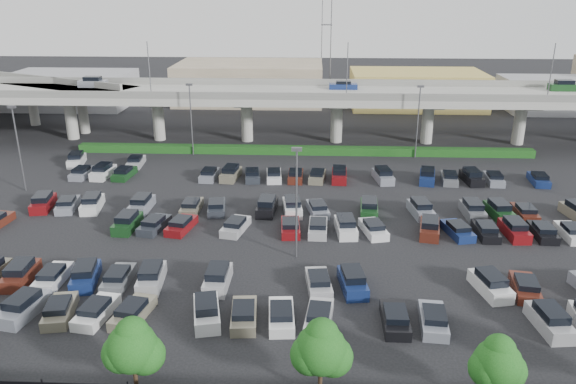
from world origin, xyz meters
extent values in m
plane|color=black|center=(0.00, 0.00, 0.00)|extent=(280.00, 280.00, 0.00)
cube|color=gray|center=(0.00, 32.00, 7.25)|extent=(150.00, 13.00, 1.10)
cube|color=slate|center=(0.00, 25.75, 8.30)|extent=(150.00, 0.50, 1.00)
cube|color=slate|center=(0.00, 38.25, 8.30)|extent=(150.00, 0.50, 1.00)
cylinder|color=gray|center=(-37.00, 32.00, 3.35)|extent=(1.80, 1.80, 6.70)
cube|color=slate|center=(-37.00, 32.00, 6.50)|extent=(2.60, 9.75, 0.50)
cylinder|color=gray|center=(-23.00, 32.00, 3.35)|extent=(1.80, 1.80, 6.70)
cube|color=slate|center=(-23.00, 32.00, 6.50)|extent=(2.60, 9.75, 0.50)
cylinder|color=gray|center=(-9.00, 32.00, 3.35)|extent=(1.80, 1.80, 6.70)
cube|color=slate|center=(-9.00, 32.00, 6.50)|extent=(2.60, 9.75, 0.50)
cylinder|color=gray|center=(5.00, 32.00, 3.35)|extent=(1.80, 1.80, 6.70)
cube|color=slate|center=(5.00, 32.00, 6.50)|extent=(2.60, 9.75, 0.50)
cylinder|color=gray|center=(19.00, 32.00, 3.35)|extent=(1.80, 1.80, 6.70)
cube|color=slate|center=(19.00, 32.00, 6.50)|extent=(2.60, 9.75, 0.50)
cylinder|color=gray|center=(33.00, 32.00, 3.35)|extent=(1.80, 1.80, 6.70)
cube|color=slate|center=(33.00, 32.00, 6.50)|extent=(2.60, 9.75, 0.50)
cube|color=gray|center=(-34.00, 35.00, 8.32)|extent=(4.40, 1.82, 1.05)
cube|color=black|center=(-34.00, 35.00, 9.14)|extent=(2.60, 1.60, 0.65)
cube|color=navy|center=(6.00, 35.00, 8.21)|extent=(4.40, 1.82, 0.82)
cube|color=black|center=(6.00, 35.00, 8.84)|extent=(2.30, 1.60, 0.50)
cube|color=#153D1A|center=(40.00, 35.00, 8.32)|extent=(4.40, 1.82, 1.05)
cube|color=black|center=(40.00, 35.00, 9.14)|extent=(2.60, 1.60, 0.65)
cylinder|color=#525358|center=(-22.00, 25.90, 11.80)|extent=(0.14, 0.14, 8.00)
cylinder|color=#525358|center=(6.00, 25.90, 11.80)|extent=(0.14, 0.14, 8.00)
cylinder|color=#525358|center=(34.00, 25.90, 11.80)|extent=(0.14, 0.14, 8.00)
cube|color=gray|center=(-52.00, 43.00, 7.25)|extent=(50.93, 30.13, 1.10)
cube|color=slate|center=(-52.00, 43.00, 8.30)|extent=(47.34, 22.43, 1.00)
cylinder|color=gray|center=(-47.47, 40.89, 3.35)|extent=(1.60, 1.60, 6.70)
cylinder|color=gray|center=(-36.59, 35.82, 3.35)|extent=(1.60, 1.60, 6.70)
cube|color=#123D14|center=(0.00, 25.00, 0.55)|extent=(66.00, 1.60, 1.10)
cylinder|color=#332316|center=(-9.00, -26.67, 0.98)|extent=(0.26, 0.26, 1.96)
sphere|color=#154913|center=(-9.00, -26.67, 3.37)|extent=(3.04, 3.04, 3.04)
sphere|color=#154913|center=(-8.29, -26.57, 2.82)|extent=(2.39, 2.39, 2.39)
sphere|color=#154913|center=(-9.60, -26.75, 3.04)|extent=(2.39, 2.39, 2.39)
sphere|color=#154913|center=(-8.96, -26.55, 4.24)|extent=(2.06, 2.06, 2.06)
cylinder|color=#332316|center=(2.00, -26.39, 0.99)|extent=(0.26, 0.26, 1.97)
sphere|color=#154913|center=(2.00, -26.39, 3.39)|extent=(3.07, 3.07, 3.07)
sphere|color=#154913|center=(2.71, -26.29, 2.85)|extent=(2.41, 2.41, 2.41)
sphere|color=#154913|center=(1.40, -26.47, 3.07)|extent=(2.41, 2.41, 2.41)
sphere|color=#154913|center=(2.04, -26.27, 4.27)|extent=(2.08, 2.08, 2.08)
sphere|color=#154913|center=(12.00, -26.82, 3.09)|extent=(2.79, 2.79, 2.79)
sphere|color=#154913|center=(12.65, -26.72, 2.59)|extent=(2.19, 2.19, 2.19)
sphere|color=#154913|center=(11.45, -26.90, 2.79)|extent=(2.19, 2.19, 2.19)
sphere|color=#154913|center=(12.04, -26.70, 3.89)|extent=(1.89, 1.89, 1.89)
cube|color=gray|center=(-20.00, -18.50, 0.53)|extent=(2.58, 4.66, 1.05)
cube|color=black|center=(-20.00, -18.50, 1.34)|extent=(2.04, 2.85, 0.65)
cube|color=#756F5B|center=(-17.25, -18.50, 0.41)|extent=(2.59, 4.66, 0.82)
cube|color=black|center=(-17.25, -18.70, 1.04)|extent=(1.99, 2.55, 0.50)
cube|color=white|center=(-14.50, -18.50, 0.41)|extent=(2.44, 4.62, 0.82)
cube|color=black|center=(-14.50, -18.70, 1.04)|extent=(1.92, 2.51, 0.50)
cube|color=#756F5B|center=(-11.75, -18.50, 0.41)|extent=(2.61, 4.66, 0.82)
cube|color=black|center=(-11.75, -18.70, 1.04)|extent=(2.00, 2.56, 0.50)
cube|color=white|center=(-6.25, -18.50, 0.53)|extent=(2.72, 4.69, 1.05)
cube|color=black|center=(-6.25, -18.50, 1.34)|extent=(2.12, 2.88, 0.65)
cube|color=#756F5B|center=(-3.50, -18.50, 0.41)|extent=(2.18, 4.53, 0.82)
cube|color=black|center=(-3.50, -18.70, 1.04)|extent=(1.79, 2.42, 0.50)
cube|color=white|center=(-0.75, -18.50, 0.41)|extent=(2.16, 4.53, 0.82)
cube|color=black|center=(-0.75, -18.70, 1.04)|extent=(1.78, 2.42, 0.50)
cube|color=#AEADB2|center=(2.00, -18.50, 0.41)|extent=(2.30, 4.58, 0.82)
cube|color=black|center=(2.00, -18.70, 1.04)|extent=(1.85, 2.47, 0.50)
cube|color=black|center=(7.50, -18.50, 0.41)|extent=(1.85, 4.41, 0.82)
cube|color=black|center=(7.50, -18.70, 1.04)|extent=(1.62, 2.31, 0.50)
cube|color=gray|center=(10.25, -18.50, 0.41)|extent=(2.21, 4.55, 0.82)
cube|color=black|center=(10.25, -18.70, 1.04)|extent=(1.80, 2.44, 0.50)
cube|color=#AEADB2|center=(18.50, -18.50, 0.53)|extent=(2.26, 4.56, 1.05)
cube|color=black|center=(18.50, -18.50, 1.34)|extent=(1.86, 2.75, 0.65)
cube|color=#532016|center=(-22.75, -13.50, 0.53)|extent=(2.07, 4.50, 1.05)
cube|color=black|center=(-22.75, -13.50, 1.34)|extent=(1.75, 2.69, 0.65)
cube|color=white|center=(-20.00, -13.50, 0.41)|extent=(1.82, 4.40, 0.82)
cube|color=black|center=(-20.00, -13.70, 1.04)|extent=(1.60, 2.30, 0.50)
cube|color=navy|center=(-17.25, -13.50, 0.53)|extent=(2.58, 4.66, 1.05)
cube|color=black|center=(-17.25, -13.50, 1.34)|extent=(2.04, 2.85, 0.65)
cube|color=slate|center=(-14.50, -13.50, 0.41)|extent=(1.86, 4.42, 0.82)
cube|color=black|center=(-14.50, -13.70, 1.04)|extent=(1.62, 2.32, 0.50)
cube|color=#AEADB2|center=(-11.75, -13.50, 0.53)|extent=(2.18, 4.54, 1.05)
cube|color=black|center=(-11.75, -13.50, 1.34)|extent=(1.81, 2.73, 0.65)
cube|color=#AEADB2|center=(-6.25, -13.50, 0.53)|extent=(1.90, 4.43, 1.05)
cube|color=black|center=(-6.25, -13.50, 1.34)|extent=(1.65, 2.63, 0.65)
cube|color=#AEADB2|center=(2.00, -13.50, 0.41)|extent=(2.31, 4.58, 0.82)
cube|color=black|center=(2.00, -13.70, 1.04)|extent=(1.85, 2.47, 0.50)
cube|color=navy|center=(4.75, -13.50, 0.53)|extent=(2.41, 4.61, 1.05)
cube|color=black|center=(4.75, -13.50, 1.34)|extent=(1.95, 2.80, 0.65)
cube|color=white|center=(15.75, -13.50, 0.53)|extent=(2.71, 4.69, 1.05)
cube|color=black|center=(15.75, -13.50, 1.34)|extent=(2.11, 2.88, 0.65)
cube|color=#532016|center=(18.50, -13.50, 0.41)|extent=(2.46, 4.62, 0.82)
cube|color=black|center=(18.50, -13.70, 1.04)|extent=(1.93, 2.51, 0.50)
cube|color=#153D1A|center=(-17.25, -2.50, 0.53)|extent=(2.06, 4.49, 1.05)
cube|color=black|center=(-17.25, -2.50, 1.34)|extent=(1.74, 2.68, 0.65)
cube|color=#2A2F37|center=(-14.50, -2.50, 0.41)|extent=(2.69, 4.68, 0.82)
cube|color=black|center=(-14.50, -2.70, 1.04)|extent=(2.04, 2.58, 0.50)
cube|color=maroon|center=(-11.75, -2.50, 0.41)|extent=(2.67, 4.68, 0.82)
cube|color=black|center=(-11.75, -2.70, 1.04)|extent=(2.03, 2.58, 0.50)
cube|color=#AEADB2|center=(-6.25, -2.50, 0.41)|extent=(2.75, 4.69, 0.82)
cube|color=black|center=(-6.25, -2.70, 1.04)|extent=(2.07, 2.60, 0.50)
cube|color=maroon|center=(-0.75, -2.50, 0.41)|extent=(2.11, 4.51, 0.82)
cube|color=black|center=(-0.75, -2.70, 1.04)|extent=(1.75, 2.40, 0.50)
cube|color=#AEADB2|center=(2.00, -2.50, 0.41)|extent=(1.97, 4.46, 0.82)
cube|color=black|center=(2.00, -2.70, 1.04)|extent=(1.68, 2.35, 0.50)
cube|color=white|center=(4.75, -2.50, 0.53)|extent=(2.23, 4.55, 1.05)
cube|color=black|center=(4.75, -2.50, 1.34)|extent=(1.84, 2.74, 0.65)
cube|color=white|center=(7.50, -2.50, 0.41)|extent=(2.77, 4.70, 0.82)
cube|color=black|center=(7.50, -2.69, 1.04)|extent=(2.08, 2.60, 0.50)
cube|color=#532016|center=(13.00, -2.50, 0.53)|extent=(2.63, 4.67, 1.05)
cube|color=black|center=(13.00, -2.50, 1.34)|extent=(2.07, 2.86, 0.65)
cube|color=navy|center=(15.75, -2.50, 0.41)|extent=(2.73, 4.69, 0.82)
cube|color=black|center=(15.75, -2.70, 1.04)|extent=(2.06, 2.59, 0.50)
cube|color=black|center=(18.50, -2.50, 0.41)|extent=(1.84, 4.41, 0.82)
cube|color=black|center=(18.50, -2.70, 1.04)|extent=(1.61, 2.31, 0.50)
cube|color=maroon|center=(21.25, -2.50, 0.53)|extent=(2.05, 4.49, 1.05)
cube|color=black|center=(21.25, -2.50, 1.34)|extent=(1.74, 2.68, 0.65)
cube|color=black|center=(24.00, -2.50, 0.41)|extent=(1.91, 4.44, 0.82)
cube|color=black|center=(24.00, -2.70, 1.04)|extent=(1.65, 2.33, 0.50)
cube|color=white|center=(26.75, -2.50, 0.41)|extent=(1.83, 4.41, 0.82)
cube|color=black|center=(26.75, -2.70, 1.04)|extent=(1.61, 2.31, 0.50)
cube|color=maroon|center=(-28.25, 2.50, 0.53)|extent=(2.51, 4.64, 1.05)
cube|color=black|center=(-28.25, 2.50, 1.34)|extent=(2.00, 2.83, 0.65)
cube|color=gray|center=(-25.50, 2.50, 0.41)|extent=(2.50, 4.63, 0.82)
cube|color=black|center=(-25.50, 2.30, 1.04)|extent=(1.95, 2.53, 0.50)
cube|color=white|center=(-22.75, 2.50, 0.53)|extent=(2.43, 4.62, 1.05)
cube|color=black|center=(-22.75, 2.50, 1.34)|extent=(1.96, 2.80, 0.65)
cube|color=gray|center=(-17.25, 2.50, 0.53)|extent=(1.96, 4.45, 1.05)
cube|color=black|center=(-17.25, 2.50, 1.34)|extent=(1.68, 2.65, 0.65)
cube|color=#756F5B|center=(-11.75, 2.50, 0.41)|extent=(1.85, 4.41, 0.82)
cube|color=black|center=(-11.75, 2.30, 1.04)|extent=(1.62, 2.31, 0.50)
cube|color=#2A2F37|center=(-9.00, 2.50, 0.41)|extent=(2.38, 4.60, 0.82)
cube|color=black|center=(-9.00, 2.30, 1.04)|extent=(1.89, 2.49, 0.50)
cube|color=black|center=(-3.50, 2.50, 0.53)|extent=(2.17, 4.53, 1.05)
cube|color=black|center=(-3.50, 2.50, 1.34)|extent=(1.81, 2.72, 0.65)
cube|color=white|center=(-0.75, 2.50, 0.53)|extent=(2.37, 4.60, 1.05)
cube|color=black|center=(-0.75, 2.50, 1.34)|extent=(1.92, 2.78, 0.65)
cube|color=gray|center=(2.00, 2.50, 0.41)|extent=(2.64, 4.67, 0.82)
cube|color=black|center=(2.00, 2.30, 1.04)|extent=(2.02, 2.57, 0.50)
cube|color=#153D1A|center=(7.50, 2.50, 0.53)|extent=(2.13, 4.52, 1.05)
cube|color=black|center=(7.50, 2.50, 1.34)|extent=(1.79, 2.71, 0.65)
cube|color=gray|center=(13.00, 2.50, 0.53)|extent=(2.43, 4.61, 1.05)
cube|color=black|center=(13.00, 2.50, 1.34)|extent=(1.95, 2.80, 0.65)
cube|color=slate|center=(18.50, 2.50, 0.53)|extent=(1.96, 4.45, 1.05)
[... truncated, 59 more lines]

